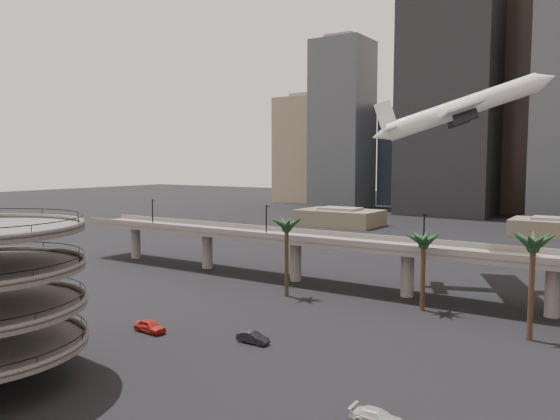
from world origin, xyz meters
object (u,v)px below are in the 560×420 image
Objects in this scene: overpass at (348,248)px; car_a at (150,326)px; airborne_jet at (460,109)px; car_b at (253,338)px; car_c at (377,418)px.

car_a is (-10.77, -37.32, -6.51)m from overpass.
car_b is at bearing -125.67° from airborne_jet.
airborne_jet is 58.72m from car_b.
car_b is 0.90× the size of car_c.
overpass is 26.96× the size of car_c.
car_b is at bearing 60.34° from car_c.
overpass is 4.13× the size of airborne_jet.
car_a is at bearing -138.35° from airborne_jet.
overpass is 26.61× the size of car_a.
airborne_jet reaches higher than overpass.
car_c is at bearing -117.29° from car_b.
airborne_jet is 66.06m from car_a.
overpass is 32.50m from airborne_jet.
airborne_jet is 6.44× the size of car_a.
airborne_jet is 6.52× the size of car_c.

